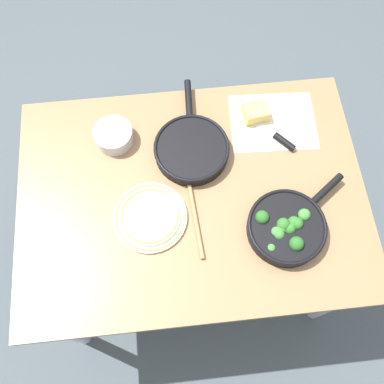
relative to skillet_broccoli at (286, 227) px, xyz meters
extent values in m
plane|color=#424C51|center=(0.29, -0.16, -0.76)|extent=(14.00, 14.00, 0.00)
cube|color=olive|center=(0.29, -0.16, -0.05)|extent=(1.17, 0.84, 0.03)
cylinder|color=#BCBCC1|center=(-0.24, -0.52, -0.41)|extent=(0.05, 0.05, 0.69)
cylinder|color=#BCBCC1|center=(0.81, -0.52, -0.41)|extent=(0.05, 0.05, 0.69)
cylinder|color=#BCBCC1|center=(-0.24, 0.21, -0.41)|extent=(0.05, 0.05, 0.69)
cylinder|color=#BCBCC1|center=(0.81, 0.21, -0.41)|extent=(0.05, 0.05, 0.69)
cylinder|color=black|center=(0.00, 0.00, -0.01)|extent=(0.25, 0.25, 0.05)
torus|color=black|center=(0.00, 0.00, 0.02)|extent=(0.25, 0.25, 0.01)
cylinder|color=black|center=(-0.16, -0.11, 0.00)|extent=(0.13, 0.10, 0.02)
cylinder|color=#245B1C|center=(0.01, 0.00, -0.01)|extent=(0.02, 0.02, 0.02)
sphere|color=#2D6B28|center=(0.01, 0.00, 0.02)|extent=(0.04, 0.04, 0.04)
cylinder|color=#357027|center=(0.06, 0.07, -0.01)|extent=(0.01, 0.01, 0.02)
sphere|color=#428438|center=(0.06, 0.07, 0.01)|extent=(0.03, 0.03, 0.03)
cylinder|color=#2C6823|center=(0.03, 0.03, -0.01)|extent=(0.01, 0.01, 0.02)
sphere|color=#387A33|center=(0.03, 0.03, 0.01)|extent=(0.04, 0.04, 0.04)
cylinder|color=#205218|center=(0.08, -0.03, -0.01)|extent=(0.02, 0.02, 0.02)
sphere|color=#286023|center=(0.08, -0.03, 0.02)|extent=(0.04, 0.04, 0.04)
cylinder|color=#205218|center=(-0.02, 0.06, -0.01)|extent=(0.02, 0.02, 0.03)
sphere|color=#286023|center=(-0.02, 0.06, 0.02)|extent=(0.05, 0.05, 0.05)
cylinder|color=#357027|center=(-0.06, -0.03, -0.01)|extent=(0.01, 0.01, 0.02)
sphere|color=#428438|center=(-0.06, -0.03, 0.02)|extent=(0.04, 0.04, 0.04)
cylinder|color=#245B1C|center=(-0.01, 0.01, -0.01)|extent=(0.01, 0.01, 0.02)
sphere|color=#2D6B28|center=(-0.01, 0.01, 0.01)|extent=(0.04, 0.04, 0.04)
cylinder|color=#357027|center=(0.02, 0.00, -0.01)|extent=(0.01, 0.01, 0.02)
sphere|color=#428438|center=(0.02, 0.00, 0.01)|extent=(0.04, 0.04, 0.04)
cylinder|color=#245B1C|center=(-0.03, 0.00, -0.01)|extent=(0.01, 0.01, 0.02)
sphere|color=#2D6B28|center=(-0.03, 0.00, 0.02)|extent=(0.04, 0.04, 0.04)
cylinder|color=#357027|center=(0.04, 0.02, -0.01)|extent=(0.01, 0.01, 0.02)
sphere|color=#428438|center=(0.04, 0.02, 0.01)|extent=(0.03, 0.03, 0.03)
cylinder|color=#245B1C|center=(0.00, 0.01, -0.01)|extent=(0.01, 0.01, 0.02)
sphere|color=#2D6B28|center=(0.00, 0.01, 0.01)|extent=(0.03, 0.03, 0.03)
cylinder|color=#245B1C|center=(-0.02, -0.01, -0.01)|extent=(0.01, 0.01, 0.02)
sphere|color=#2D6B28|center=(-0.02, -0.01, 0.02)|extent=(0.04, 0.04, 0.04)
cube|color=olive|center=(-0.01, -0.03, 0.00)|extent=(0.05, 0.05, 0.04)
cube|color=olive|center=(0.05, -0.04, 0.00)|extent=(0.05, 0.06, 0.04)
cube|color=#AD7F4C|center=(0.09, -0.02, -0.01)|extent=(0.04, 0.04, 0.03)
cube|color=#9E703D|center=(0.04, -0.07, 0.00)|extent=(0.05, 0.04, 0.03)
cylinder|color=black|center=(0.27, -0.31, -0.01)|extent=(0.26, 0.26, 0.04)
torus|color=black|center=(0.27, -0.31, 0.01)|extent=(0.26, 0.26, 0.01)
cylinder|color=black|center=(0.26, -0.52, 0.00)|extent=(0.03, 0.16, 0.02)
cylinder|color=#EAD170|center=(0.27, -0.31, -0.01)|extent=(0.21, 0.21, 0.02)
cylinder|color=#A87A4C|center=(0.28, -0.10, -0.02)|extent=(0.04, 0.34, 0.02)
ellipsoid|color=#A87A4C|center=(0.29, -0.29, -0.02)|extent=(0.04, 0.07, 0.02)
cube|color=beige|center=(-0.03, -0.41, -0.03)|extent=(0.32, 0.25, 0.00)
cube|color=silver|center=(0.03, -0.41, -0.03)|extent=(0.14, 0.15, 0.01)
cylinder|color=black|center=(-0.06, -0.31, -0.02)|extent=(0.07, 0.08, 0.02)
cube|color=#E0C15B|center=(0.03, -0.44, -0.01)|extent=(0.10, 0.08, 0.05)
cylinder|color=silver|center=(0.43, -0.09, -0.03)|extent=(0.24, 0.24, 0.01)
torus|color=gold|center=(0.43, -0.09, -0.02)|extent=(0.23, 0.23, 0.01)
cylinder|color=silver|center=(0.43, -0.09, -0.01)|extent=(0.20, 0.20, 0.01)
torus|color=gold|center=(0.43, -0.09, -0.01)|extent=(0.19, 0.19, 0.01)
cylinder|color=#B7B7BC|center=(0.54, -0.39, 0.00)|extent=(0.14, 0.14, 0.06)
camera|label=1|loc=(0.34, 0.38, 1.30)|focal=40.00mm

